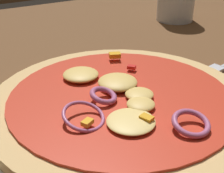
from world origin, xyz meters
The scene contains 2 objects.
dining_table centered at (0.00, 0.00, 0.01)m, with size 1.22×1.02×0.03m.
pizza centered at (-0.03, -0.02, 0.04)m, with size 0.30×0.30×0.03m.
Camera 1 is at (-0.20, -0.29, 0.22)m, focal length 51.75 mm.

